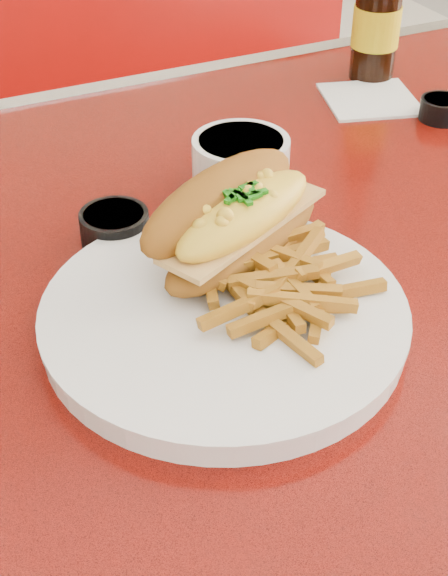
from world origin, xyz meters
name	(u,v)px	position (x,y,z in m)	size (l,w,h in m)	color
diner_table	(344,343)	(0.00, 0.00, 0.61)	(1.23, 0.83, 0.77)	red
booth_bench_far	(118,226)	(0.00, 0.81, 0.29)	(1.20, 0.51, 0.90)	#9D0E0A
dinner_plate	(224,317)	(-0.19, -0.09, 0.78)	(0.35, 0.35, 0.02)	white
mac_hoagie	(235,218)	(-0.15, -0.03, 0.83)	(0.21, 0.16, 0.08)	#935817
fries_pile	(276,278)	(-0.14, -0.10, 0.81)	(0.12, 0.11, 0.03)	#C18121
fork	(270,259)	(-0.12, -0.05, 0.79)	(0.03, 0.14, 0.00)	#B7B7BC
gravy_ramekin	(241,162)	(-0.08, 0.10, 0.80)	(0.13, 0.13, 0.05)	white
sauce_cup_left	(115,226)	(-0.23, 0.06, 0.79)	(0.07, 0.07, 0.03)	black
sauce_cup_right	(442,108)	(0.21, 0.14, 0.78)	(0.07, 0.07, 0.03)	black
beer_bottle	(378,9)	(0.20, 0.28, 0.86)	(0.07, 0.07, 0.24)	black
paper_napkin	(370,99)	(0.16, 0.22, 0.77)	(0.11, 0.11, 0.00)	white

